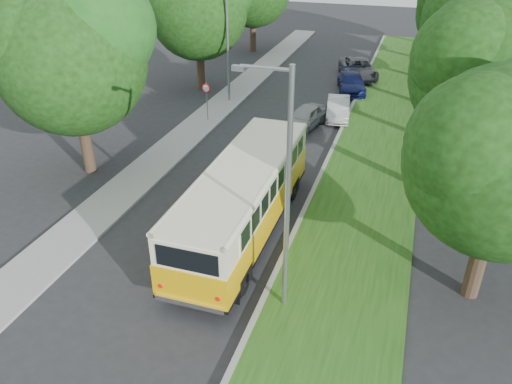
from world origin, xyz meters
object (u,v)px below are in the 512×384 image
(vintage_bus, at_px, (244,201))
(car_grey, at_px, (358,69))
(lamppost_near, at_px, (285,190))
(car_white, at_px, (338,108))
(car_blue, at_px, (351,83))
(lamppost_far, at_px, (226,40))
(car_silver, at_px, (305,117))

(vintage_bus, bearing_deg, car_grey, 86.88)
(lamppost_near, distance_m, car_white, 18.13)
(car_white, bearing_deg, lamppost_near, -94.60)
(car_white, bearing_deg, vintage_bus, -103.93)
(car_blue, bearing_deg, vintage_bus, -107.33)
(car_blue, bearing_deg, lamppost_far, -161.65)
(lamppost_far, xyz_separation_m, car_white, (7.70, -0.80, -3.47))
(lamppost_near, distance_m, lamppost_far, 20.53)
(car_silver, bearing_deg, lamppost_near, -67.08)
(lamppost_far, bearing_deg, lamppost_near, -64.29)
(lamppost_far, relative_size, car_white, 1.93)
(vintage_bus, distance_m, car_silver, 11.89)
(vintage_bus, height_order, car_grey, vintage_bus)
(lamppost_near, relative_size, car_white, 2.06)
(lamppost_near, relative_size, car_silver, 2.08)
(vintage_bus, relative_size, car_silver, 2.68)
(car_grey, bearing_deg, car_silver, -115.99)
(car_silver, relative_size, car_white, 0.99)
(lamppost_near, height_order, car_silver, lamppost_near)
(car_silver, xyz_separation_m, car_blue, (1.61, 7.82, -0.01))
(lamppost_near, relative_size, car_blue, 1.78)
(vintage_bus, xyz_separation_m, car_silver, (-0.27, 11.85, -0.88))
(car_silver, height_order, car_white, car_silver)
(car_white, bearing_deg, car_silver, -134.05)
(car_silver, height_order, car_blue, car_silver)
(vintage_bus, height_order, car_white, vintage_bus)
(car_blue, relative_size, car_grey, 0.85)
(lamppost_far, distance_m, car_white, 8.48)
(car_white, distance_m, car_grey, 9.08)
(car_blue, bearing_deg, car_silver, -115.06)
(car_silver, relative_size, car_grey, 0.73)
(lamppost_near, xyz_separation_m, car_grey, (-1.21, 26.78, -3.64))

